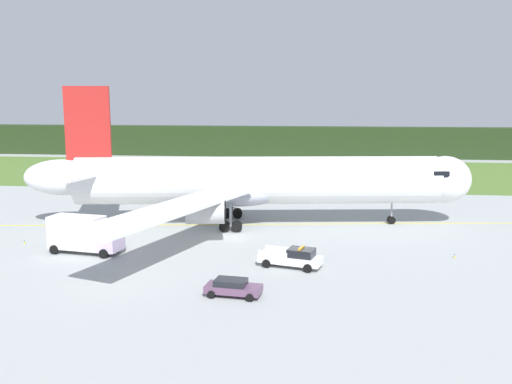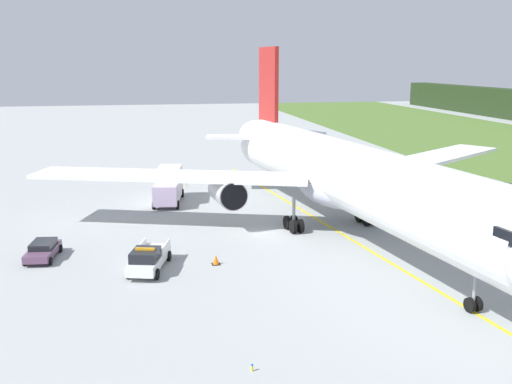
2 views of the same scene
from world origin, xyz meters
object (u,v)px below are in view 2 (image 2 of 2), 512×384
Objects in this scene: staff_car at (43,250)px; apron_cone at (216,259)px; airliner at (345,176)px; ops_pickup_truck at (148,258)px; catering_truck at (168,185)px.

staff_car is 13.22m from apron_cone.
airliner is 8.91× the size of ops_pickup_truck.
apron_cone is (20.02, 2.52, -1.51)m from catering_truck.
airliner is at bearing 44.07° from catering_truck.
airliner reaches higher than staff_car.
catering_truck is at bearing 173.45° from ops_pickup_truck.
catering_truck is 1.67× the size of staff_car.
apron_cone is (5.32, -11.70, -4.82)m from airliner.
staff_car is (-4.13, -7.81, -0.20)m from ops_pickup_truck.
ops_pickup_truck is 0.80× the size of catering_truck.
catering_truck reaches higher than ops_pickup_truck.
staff_car reaches higher than apron_cone.
airliner is 18.03m from ops_pickup_truck.
airliner is at bearing 114.46° from apron_cone.
airliner is at bearing 93.63° from staff_car.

